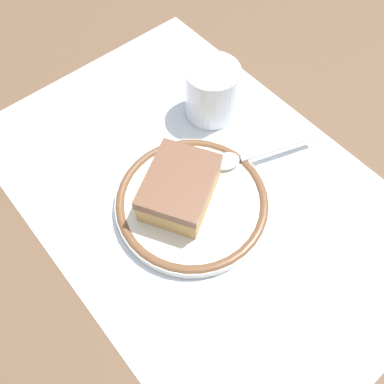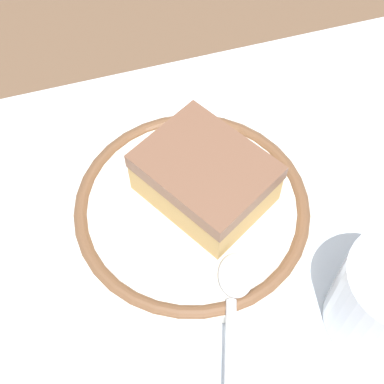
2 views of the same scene
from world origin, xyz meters
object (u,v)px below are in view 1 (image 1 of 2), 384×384
Objects in this scene: napkin at (313,184)px; cup at (212,94)px; cake_slice at (180,188)px; spoon at (248,157)px; plate at (192,202)px.

cup is at bearing 5.62° from napkin.
cake_slice is 0.85× the size of spoon.
cup is (0.10, -0.03, 0.01)m from spoon.
spoon is (0.00, -0.09, 0.01)m from plate.
plate is at bearing 90.17° from spoon.
spoon is at bearing 165.39° from cup.
spoon is at bearing -89.83° from plate.
spoon is (-0.01, -0.10, -0.02)m from cake_slice.
cake_slice is at bearing 34.12° from plate.
spoon is 1.32× the size of napkin.
cup reaches higher than napkin.
cake_slice is at bearing 83.36° from spoon.
spoon is 1.86× the size of cup.
cup is (0.10, -0.12, 0.02)m from plate.
cake_slice is 1.12× the size of napkin.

